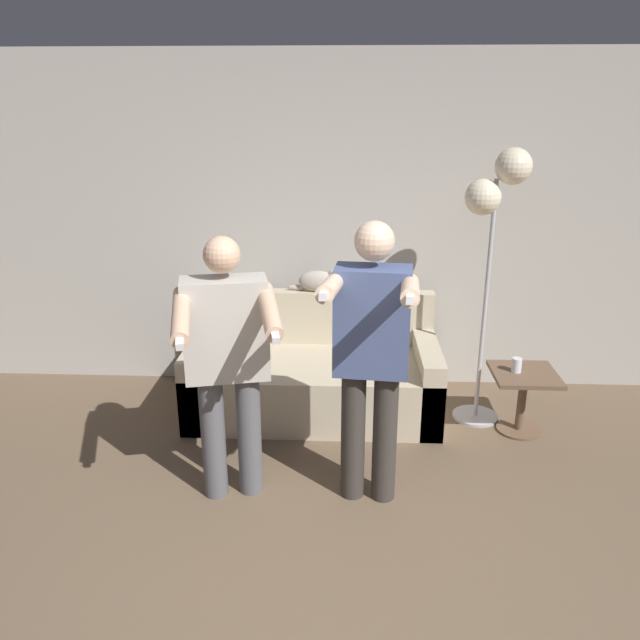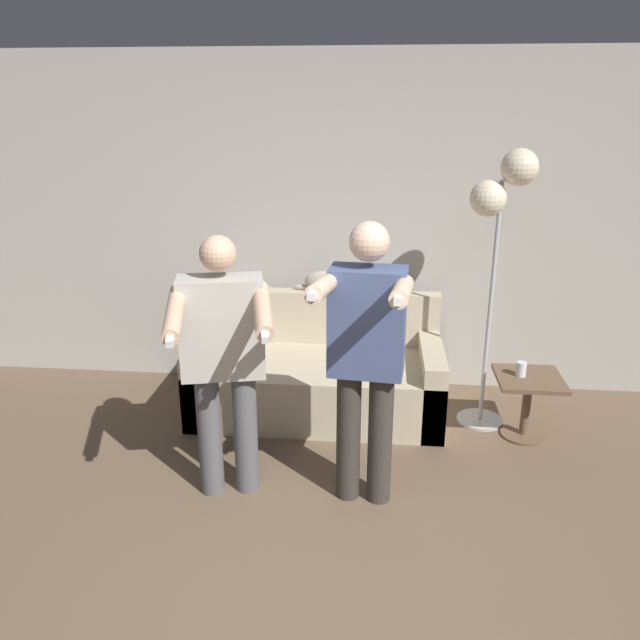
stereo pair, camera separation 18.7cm
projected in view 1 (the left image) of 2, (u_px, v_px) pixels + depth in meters
name	position (u px, v px, depth m)	size (l,w,h in m)	color
wall_back	(347.00, 227.00, 4.87)	(10.00, 0.05, 2.60)	#B7B2A8
couch	(314.00, 376.00, 4.70)	(1.83, 0.90, 0.83)	beige
person_left	(227.00, 355.00, 3.44)	(0.63, 0.75, 1.56)	#56565B
person_right	(371.00, 349.00, 3.39)	(0.52, 0.71, 1.65)	#38332D
cat	(319.00, 281.00, 4.80)	(0.41, 0.13, 0.18)	#B7AD9E
floor_lamp	(496.00, 207.00, 4.13)	(0.42, 0.33, 1.95)	#B2B2B7
side_table	(523.00, 389.00, 4.35)	(0.44, 0.44, 0.45)	brown
cup	(517.00, 365.00, 4.30)	(0.07, 0.07, 0.10)	silver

